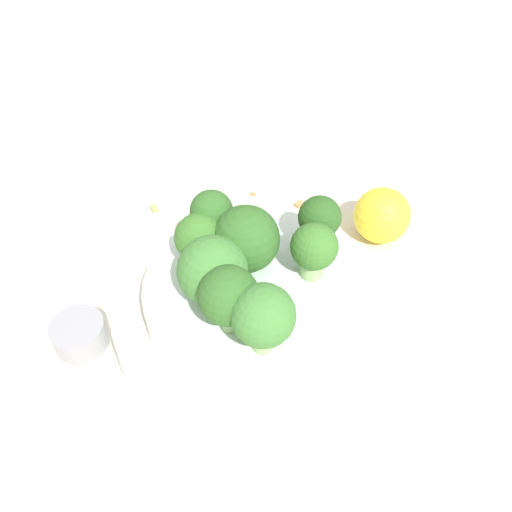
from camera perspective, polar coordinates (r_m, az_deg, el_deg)
name	(u,v)px	position (r m, az deg, el deg)	size (l,w,h in m)	color
ground_plane	(256,314)	(0.41, 0.00, -6.64)	(3.00, 3.00, 0.00)	beige
bowl	(256,298)	(0.39, 0.00, -4.85)	(0.17, 0.17, 0.04)	silver
broccoli_floret_0	(230,297)	(0.32, -3.04, -4.71)	(0.04, 0.04, 0.05)	#84AD66
broccoli_floret_1	(199,240)	(0.37, -6.52, 1.83)	(0.04, 0.04, 0.05)	#8EB770
broccoli_floret_2	(213,271)	(0.34, -4.97, -1.71)	(0.05, 0.05, 0.05)	#84AD66
broccoli_floret_3	(314,249)	(0.36, 6.64, 0.80)	(0.04, 0.04, 0.05)	#8EB770
broccoli_floret_4	(246,239)	(0.36, -1.16, 1.90)	(0.05, 0.05, 0.05)	#8EB770
broccoli_floret_5	(212,217)	(0.38, -5.05, 4.49)	(0.03, 0.03, 0.05)	#84AD66
broccoli_floret_6	(319,220)	(0.38, 7.25, 4.15)	(0.03, 0.03, 0.05)	#7A9E5B
broccoli_floret_7	(263,317)	(0.31, 0.83, -6.97)	(0.04, 0.04, 0.05)	#8EB770
pepper_shaker	(92,362)	(0.35, -18.28, -11.45)	(0.03, 0.03, 0.08)	silver
lemon_wedge	(382,215)	(0.46, 14.19, 4.51)	(0.05, 0.05, 0.05)	yellow
almond_crumb_0	(154,207)	(0.50, -11.61, 5.53)	(0.01, 0.01, 0.01)	tan
almond_crumb_1	(66,349)	(0.41, -20.89, -9.90)	(0.01, 0.01, 0.01)	#AD7F4C
almond_crumb_2	(299,203)	(0.50, 4.97, 6.09)	(0.01, 0.01, 0.01)	#AD7F4C
almond_crumb_3	(253,193)	(0.51, -0.35, 7.20)	(0.01, 0.00, 0.01)	#AD7F4C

